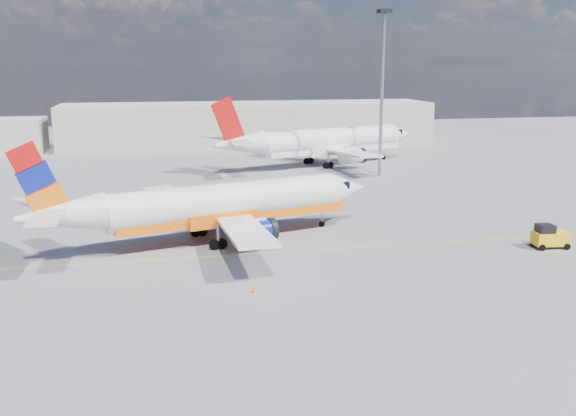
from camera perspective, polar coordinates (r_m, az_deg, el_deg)
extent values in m
plane|color=slate|center=(51.97, 3.37, -4.68)|extent=(240.00, 240.00, 0.00)
cube|color=yellow|center=(54.74, 2.54, -3.76)|extent=(70.00, 0.15, 0.01)
cube|color=beige|center=(124.66, -3.49, 7.47)|extent=(70.00, 14.00, 8.00)
cylinder|color=white|center=(57.27, -5.36, 0.59)|extent=(21.67, 9.29, 3.34)
cone|color=white|center=(63.21, 5.35, 1.75)|extent=(4.71, 4.31, 3.34)
cone|color=white|center=(53.45, -19.56, -0.61)|extent=(7.49, 4.98, 3.17)
cube|color=black|center=(62.37, 4.31, 2.13)|extent=(2.24, 2.64, 0.69)
cube|color=orange|center=(57.70, -4.89, -0.46)|extent=(21.50, 8.72, 1.18)
cube|color=white|center=(63.22, -9.01, 0.83)|extent=(8.67, 11.76, 0.79)
cube|color=white|center=(50.77, -3.84, -2.00)|extent=(3.63, 11.90, 0.79)
cylinder|color=navy|center=(61.84, -6.51, -0.24)|extent=(3.92, 2.79, 1.87)
cylinder|color=navy|center=(53.96, -3.01, -2.12)|extent=(3.92, 2.79, 1.87)
cylinder|color=black|center=(62.42, -5.17, -0.09)|extent=(1.05, 2.12, 2.06)
cylinder|color=black|center=(54.62, -1.52, -1.92)|extent=(1.05, 2.12, 2.06)
cube|color=orange|center=(52.69, -21.38, 2.38)|extent=(4.51, 1.58, 6.13)
cube|color=white|center=(56.19, -21.60, 0.52)|extent=(4.55, 5.27, 0.18)
cube|color=white|center=(50.08, -20.71, -0.83)|extent=(2.30, 4.97, 0.18)
cylinder|color=#9898A0|center=(62.15, 3.04, -0.58)|extent=(0.22, 0.22, 2.06)
cylinder|color=black|center=(62.38, 3.03, -1.43)|extent=(0.59, 0.38, 0.55)
cylinder|color=black|center=(59.43, -7.94, -2.09)|extent=(0.95, 0.61, 0.88)
cylinder|color=black|center=(55.18, -6.22, -3.21)|extent=(0.95, 0.61, 0.88)
cylinder|color=white|center=(99.60, 3.77, 6.07)|extent=(23.85, 11.77, 3.72)
cone|color=white|center=(108.48, 9.91, 6.47)|extent=(5.38, 4.99, 3.72)
cone|color=white|center=(91.26, -4.37, 5.69)|extent=(8.40, 5.95, 3.53)
cube|color=black|center=(107.40, 9.31, 6.75)|extent=(2.61, 3.00, 0.77)
cube|color=white|center=(100.07, 4.02, 5.38)|extent=(23.62, 11.16, 1.31)
cube|color=white|center=(105.08, 0.58, 5.92)|extent=(10.26, 12.82, 0.88)
cube|color=white|center=(92.68, 5.71, 4.92)|extent=(4.88, 13.41, 0.88)
cylinder|color=white|center=(104.15, 2.41, 5.27)|extent=(4.41, 3.31, 2.08)
cylinder|color=white|center=(96.28, 5.73, 4.59)|extent=(4.41, 3.31, 2.08)
cylinder|color=black|center=(105.15, 3.20, 5.33)|extent=(1.30, 2.34, 2.30)
cylinder|color=black|center=(97.36, 6.55, 4.66)|extent=(1.30, 2.34, 2.30)
cube|color=#B10E0D|center=(90.16, -5.34, 7.71)|extent=(4.93, 2.08, 6.82)
cube|color=white|center=(93.54, -6.27, 6.26)|extent=(5.27, 5.78, 0.20)
cube|color=white|center=(87.34, -4.26, 5.84)|extent=(2.61, 5.55, 0.20)
cylinder|color=#9898A0|center=(106.64, 8.54, 5.02)|extent=(0.25, 0.25, 2.30)
cylinder|color=black|center=(106.79, 8.52, 4.45)|extent=(0.66, 0.46, 0.61)
cylinder|color=black|center=(100.96, 1.86, 4.21)|extent=(1.07, 0.73, 0.98)
cylinder|color=black|center=(96.70, 3.60, 3.81)|extent=(1.07, 0.73, 0.98)
cylinder|color=black|center=(59.90, 20.96, -2.88)|extent=(0.58, 0.27, 0.56)
cylinder|color=black|center=(58.57, 21.66, -3.28)|extent=(0.58, 0.27, 0.56)
cylinder|color=black|center=(60.97, 22.83, -2.77)|extent=(0.58, 0.27, 0.56)
cylinder|color=black|center=(59.66, 23.56, -3.17)|extent=(0.58, 0.27, 0.56)
cube|color=yellow|center=(59.62, 22.30, -2.50)|extent=(3.04, 1.82, 1.12)
cube|color=black|center=(59.14, 21.90, -1.69)|extent=(1.46, 1.46, 0.67)
cube|color=white|center=(44.77, -3.05, -7.59)|extent=(0.39, 0.39, 0.04)
cone|color=#F15209|center=(44.68, -3.05, -7.26)|extent=(0.33, 0.33, 0.51)
cylinder|color=#9898A0|center=(89.91, 8.33, 9.73)|extent=(0.48, 0.48, 21.90)
cube|color=black|center=(90.03, 8.57, 16.91)|extent=(1.64, 1.64, 0.55)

